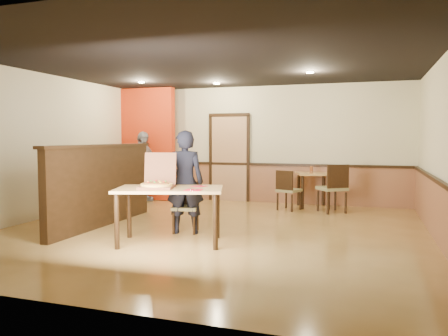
# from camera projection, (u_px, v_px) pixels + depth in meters

# --- Properties ---
(floor) EXTENTS (7.00, 7.00, 0.00)m
(floor) POSITION_uv_depth(u_px,v_px,m) (212.00, 231.00, 7.34)
(floor) COLOR tan
(floor) RESTS_ON ground
(ceiling) EXTENTS (7.00, 7.00, 0.00)m
(ceiling) POSITION_uv_depth(u_px,v_px,m) (212.00, 62.00, 7.14)
(ceiling) COLOR black
(ceiling) RESTS_ON wall_back
(wall_back) EXTENTS (7.00, 0.00, 7.00)m
(wall_back) POSITION_uv_depth(u_px,v_px,m) (261.00, 144.00, 10.55)
(wall_back) COLOR beige
(wall_back) RESTS_ON floor
(wall_left) EXTENTS (0.00, 7.00, 7.00)m
(wall_left) POSITION_uv_depth(u_px,v_px,m) (40.00, 146.00, 8.33)
(wall_left) COLOR beige
(wall_left) RESTS_ON floor
(wall_right) EXTENTS (0.00, 7.00, 7.00)m
(wall_right) POSITION_uv_depth(u_px,v_px,m) (446.00, 149.00, 6.14)
(wall_right) COLOR beige
(wall_right) RESTS_ON floor
(wainscot_back) EXTENTS (7.00, 0.04, 0.90)m
(wainscot_back) POSITION_uv_depth(u_px,v_px,m) (261.00, 184.00, 10.59)
(wainscot_back) COLOR brown
(wainscot_back) RESTS_ON floor
(chair_rail_back) EXTENTS (7.00, 0.06, 0.06)m
(chair_rail_back) POSITION_uv_depth(u_px,v_px,m) (261.00, 164.00, 10.54)
(chair_rail_back) COLOR black
(chair_rail_back) RESTS_ON wall_back
(wainscot_right) EXTENTS (0.04, 7.00, 0.90)m
(wainscot_right) POSITION_uv_depth(u_px,v_px,m) (441.00, 216.00, 6.22)
(wainscot_right) COLOR brown
(wainscot_right) RESTS_ON floor
(chair_rail_right) EXTENTS (0.06, 7.00, 0.06)m
(chair_rail_right) POSITION_uv_depth(u_px,v_px,m) (441.00, 183.00, 6.19)
(chair_rail_right) COLOR black
(chair_rail_right) RESTS_ON wall_right
(back_door) EXTENTS (0.90, 0.06, 2.10)m
(back_door) POSITION_uv_depth(u_px,v_px,m) (229.00, 158.00, 10.79)
(back_door) COLOR tan
(back_door) RESTS_ON wall_back
(booth_partition) EXTENTS (0.20, 3.10, 1.44)m
(booth_partition) POSITION_uv_depth(u_px,v_px,m) (102.00, 184.00, 7.72)
(booth_partition) COLOR black
(booth_partition) RESTS_ON floor
(red_accent_panel) EXTENTS (1.60, 0.20, 2.78)m
(red_accent_panel) POSITION_uv_depth(u_px,v_px,m) (144.00, 144.00, 10.99)
(red_accent_panel) COLOR red
(red_accent_panel) RESTS_ON floor
(spot_a) EXTENTS (0.14, 0.14, 0.02)m
(spot_a) POSITION_uv_depth(u_px,v_px,m) (141.00, 82.00, 9.57)
(spot_a) COLOR #FFF7B2
(spot_a) RESTS_ON ceiling
(spot_b) EXTENTS (0.14, 0.14, 0.02)m
(spot_b) POSITION_uv_depth(u_px,v_px,m) (216.00, 83.00, 9.76)
(spot_b) COLOR #FFF7B2
(spot_b) RESTS_ON ceiling
(spot_c) EXTENTS (0.14, 0.14, 0.02)m
(spot_c) POSITION_uv_depth(u_px,v_px,m) (310.00, 72.00, 8.12)
(spot_c) COLOR #FFF7B2
(spot_c) RESTS_ON ceiling
(main_table) EXTENTS (1.73, 1.29, 0.83)m
(main_table) POSITION_uv_depth(u_px,v_px,m) (170.00, 195.00, 6.42)
(main_table) COLOR tan
(main_table) RESTS_ON floor
(diner_chair) EXTENTS (0.48, 0.48, 0.83)m
(diner_chair) POSITION_uv_depth(u_px,v_px,m) (186.00, 205.00, 7.26)
(diner_chair) COLOR olive
(diner_chair) RESTS_ON floor
(side_chair_left) EXTENTS (0.55, 0.55, 0.87)m
(side_chair_left) POSITION_uv_depth(u_px,v_px,m) (288.00, 189.00, 9.35)
(side_chair_left) COLOR olive
(side_chair_left) RESTS_ON floor
(side_chair_right) EXTENTS (0.70, 0.70, 1.02)m
(side_chair_right) POSITION_uv_depth(u_px,v_px,m) (334.00, 186.00, 9.04)
(side_chair_right) COLOR olive
(side_chair_right) RESTS_ON floor
(side_table) EXTENTS (0.91, 0.91, 0.78)m
(side_table) POSITION_uv_depth(u_px,v_px,m) (313.00, 181.00, 9.77)
(side_table) COLOR tan
(side_table) RESTS_ON floor
(diner) EXTENTS (0.71, 0.57, 1.68)m
(diner) POSITION_uv_depth(u_px,v_px,m) (185.00, 182.00, 7.09)
(diner) COLOR black
(diner) RESTS_ON floor
(passerby) EXTENTS (0.68, 1.08, 1.71)m
(passerby) POSITION_uv_depth(u_px,v_px,m) (142.00, 167.00, 10.64)
(passerby) COLOR #92929A
(passerby) RESTS_ON floor
(pizza_box) EXTENTS (0.62, 0.68, 0.51)m
(pizza_box) POSITION_uv_depth(u_px,v_px,m) (157.00, 183.00, 6.41)
(pizza_box) COLOR brown
(pizza_box) RESTS_ON main_table
(pizza) EXTENTS (0.56, 0.56, 0.03)m
(pizza) POSITION_uv_depth(u_px,v_px,m) (157.00, 185.00, 6.36)
(pizza) COLOR #E7B954
(pizza) RESTS_ON pizza_box
(napkin_near) EXTENTS (0.25, 0.25, 0.01)m
(napkin_near) POSITION_uv_depth(u_px,v_px,m) (193.00, 190.00, 6.12)
(napkin_near) COLOR red
(napkin_near) RESTS_ON main_table
(napkin_far) EXTENTS (0.25, 0.25, 0.01)m
(napkin_far) POSITION_uv_depth(u_px,v_px,m) (199.00, 186.00, 6.62)
(napkin_far) COLOR red
(napkin_far) RESTS_ON main_table
(condiment) EXTENTS (0.06, 0.06, 0.15)m
(condiment) POSITION_uv_depth(u_px,v_px,m) (311.00, 170.00, 9.70)
(condiment) COLOR brown
(condiment) RESTS_ON side_table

